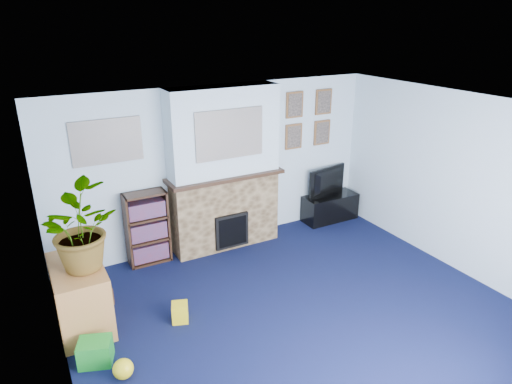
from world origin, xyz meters
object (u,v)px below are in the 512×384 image
bookshelf (147,229)px  sideboard (81,298)px  tv_stand (330,207)px  television (331,182)px

bookshelf → sideboard: (-1.07, -1.05, -0.15)m
tv_stand → bookshelf: 3.14m
tv_stand → television: (-0.00, 0.02, 0.46)m
tv_stand → television: bearing=90.0°
tv_stand → sideboard: 4.30m
tv_stand → sideboard: (-4.19, -0.97, 0.12)m
tv_stand → television: size_ratio=1.16×
tv_stand → sideboard: bearing=-167.0°
tv_stand → television: 0.46m
television → sideboard: (-4.19, -0.99, -0.33)m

